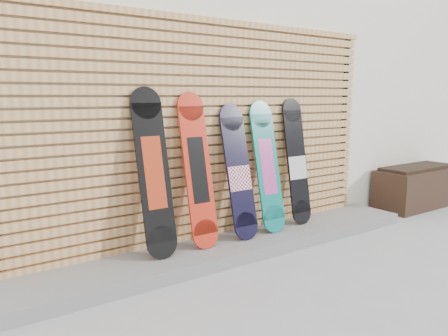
% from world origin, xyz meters
% --- Properties ---
extents(ground, '(80.00, 80.00, 0.00)m').
position_xyz_m(ground, '(0.00, 0.00, 0.00)').
color(ground, '#9D9D9F').
rests_on(ground, ground).
extents(building, '(12.00, 5.00, 3.60)m').
position_xyz_m(building, '(0.50, 3.50, 1.80)').
color(building, white).
rests_on(building, ground).
extents(concrete_step, '(4.60, 0.70, 0.12)m').
position_xyz_m(concrete_step, '(-0.15, 0.68, 0.06)').
color(concrete_step, slate).
rests_on(concrete_step, ground).
extents(slat_wall, '(4.26, 0.08, 2.29)m').
position_xyz_m(slat_wall, '(-0.15, 0.97, 1.21)').
color(slat_wall, tan).
rests_on(slat_wall, ground).
extents(planter_box, '(1.30, 0.54, 0.59)m').
position_xyz_m(planter_box, '(3.08, 0.68, 0.29)').
color(planter_box, black).
rests_on(planter_box, ground).
extents(snowboard_0, '(0.30, 0.34, 1.51)m').
position_xyz_m(snowboard_0, '(-0.90, 0.77, 0.87)').
color(snowboard_0, black).
rests_on(snowboard_0, concrete_step).
extents(snowboard_1, '(0.28, 0.33, 1.47)m').
position_xyz_m(snowboard_1, '(-0.44, 0.78, 0.85)').
color(snowboard_1, red).
rests_on(snowboard_1, concrete_step).
extents(snowboard_2, '(0.28, 0.35, 1.35)m').
position_xyz_m(snowboard_2, '(0.03, 0.77, 0.78)').
color(snowboard_2, black).
rests_on(snowboard_2, concrete_step).
extents(snowboard_3, '(0.29, 0.33, 1.38)m').
position_xyz_m(snowboard_3, '(0.42, 0.78, 0.81)').
color(snowboard_3, '#0C776F').
rests_on(snowboard_3, concrete_step).
extents(snowboard_4, '(0.27, 0.27, 1.40)m').
position_xyz_m(snowboard_4, '(0.88, 0.81, 0.81)').
color(snowboard_4, black).
rests_on(snowboard_4, concrete_step).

